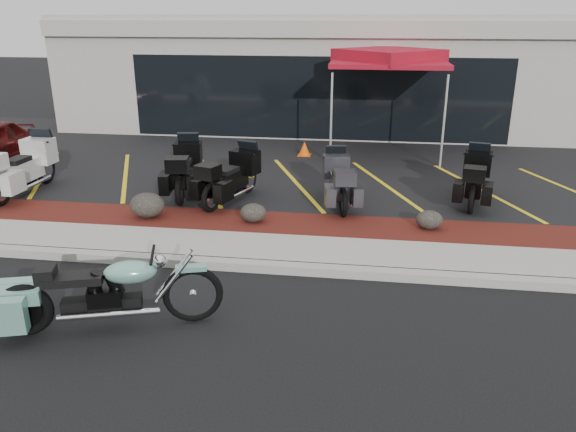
% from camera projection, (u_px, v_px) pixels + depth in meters
% --- Properties ---
extents(ground, '(90.00, 90.00, 0.00)m').
position_uv_depth(ground, '(249.00, 295.00, 8.57)').
color(ground, black).
rests_on(ground, ground).
extents(curb, '(24.00, 0.25, 0.15)m').
position_uv_depth(curb, '(260.00, 266.00, 9.38)').
color(curb, gray).
rests_on(curb, ground).
extents(sidewalk, '(24.00, 1.20, 0.15)m').
position_uv_depth(sidewalk, '(267.00, 250.00, 10.03)').
color(sidewalk, gray).
rests_on(sidewalk, ground).
extents(mulch_bed, '(24.00, 1.20, 0.16)m').
position_uv_depth(mulch_bed, '(278.00, 226.00, 11.15)').
color(mulch_bed, '#3A140D').
rests_on(mulch_bed, ground).
extents(upper_lot, '(26.00, 9.60, 0.15)m').
position_uv_depth(upper_lot, '(308.00, 160.00, 16.17)').
color(upper_lot, black).
rests_on(upper_lot, ground).
extents(dealership_building, '(18.00, 8.16, 4.00)m').
position_uv_depth(dealership_building, '(326.00, 70.00, 21.35)').
color(dealership_building, gray).
rests_on(dealership_building, ground).
extents(boulder_left, '(0.71, 0.59, 0.51)m').
position_uv_depth(boulder_left, '(147.00, 205.00, 11.31)').
color(boulder_left, black).
rests_on(boulder_left, mulch_bed).
extents(boulder_mid, '(0.52, 0.44, 0.37)m').
position_uv_depth(boulder_mid, '(253.00, 213.00, 11.08)').
color(boulder_mid, black).
rests_on(boulder_mid, mulch_bed).
extents(boulder_right, '(0.51, 0.42, 0.36)m').
position_uv_depth(boulder_right, '(429.00, 220.00, 10.72)').
color(boulder_right, black).
rests_on(boulder_right, mulch_bed).
extents(hero_cruiser, '(3.21, 1.67, 1.10)m').
position_uv_depth(hero_cruiser, '(192.00, 286.00, 7.66)').
color(hero_cruiser, '#659D8D').
rests_on(hero_cruiser, ground).
extents(touring_white, '(0.98, 2.38, 1.37)m').
position_uv_depth(touring_white, '(43.00, 156.00, 13.43)').
color(touring_white, silver).
rests_on(touring_white, upper_lot).
extents(touring_black_front, '(1.19, 2.30, 1.27)m').
position_uv_depth(touring_black_front, '(189.00, 159.00, 13.40)').
color(touring_black_front, black).
rests_on(touring_black_front, upper_lot).
extents(touring_black_mid, '(1.43, 2.25, 1.22)m').
position_uv_depth(touring_black_mid, '(248.00, 167.00, 12.79)').
color(touring_black_mid, black).
rests_on(touring_black_mid, upper_lot).
extents(touring_grey, '(1.12, 2.10, 1.16)m').
position_uv_depth(touring_grey, '(335.00, 170.00, 12.61)').
color(touring_grey, '#2C2B30').
rests_on(touring_grey, upper_lot).
extents(touring_black_rear, '(1.21, 2.18, 1.20)m').
position_uv_depth(touring_black_rear, '(477.00, 168.00, 12.73)').
color(touring_black_rear, black).
rests_on(touring_black_rear, upper_lot).
extents(traffic_cone, '(0.42, 0.42, 0.40)m').
position_uv_depth(traffic_cone, '(304.00, 149.00, 16.30)').
color(traffic_cone, '#E55007').
rests_on(traffic_cone, upper_lot).
extents(popup_canopy, '(3.53, 3.53, 2.96)m').
position_uv_depth(popup_canopy, '(389.00, 59.00, 15.81)').
color(popup_canopy, silver).
rests_on(popup_canopy, upper_lot).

